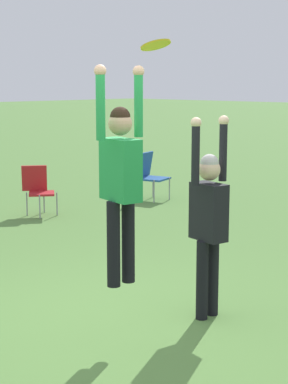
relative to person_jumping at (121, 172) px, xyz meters
The scene contains 6 objects.
ground_plane 1.62m from the person_jumping, 60.85° to the left, with size 120.00×120.00×0.00m, color #56843D.
person_jumping is the anchor object (origin of this frame).
person_defending 1.14m from the person_jumping, 11.29° to the right, with size 0.53×0.41×2.03m.
frisbee 1.19m from the person_jumping, ahead, with size 0.28×0.27×0.10m.
camping_chair_1 7.26m from the person_jumping, 41.55° to the left, with size 0.66×0.71×0.95m.
camping_chair_2 5.97m from the person_jumping, 60.67° to the left, with size 0.62×0.69×0.89m.
Camera 1 is at (-4.09, -4.42, 2.36)m, focal length 60.00 mm.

